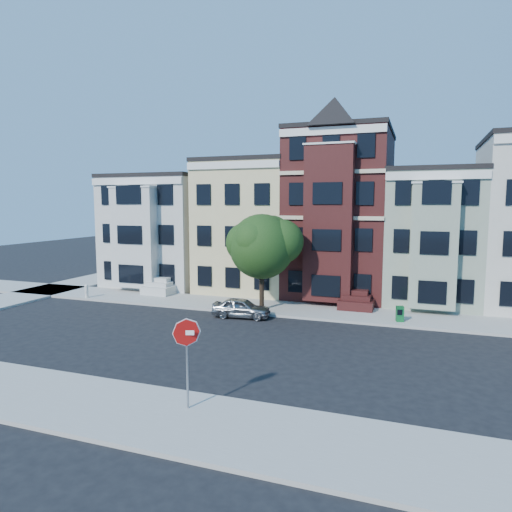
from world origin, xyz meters
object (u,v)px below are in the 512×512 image
at_px(parked_car, 241,308).
at_px(fire_hydrant, 87,292).
at_px(street_tree, 262,251).
at_px(stop_sign, 187,358).
at_px(newspaper_box, 400,314).

relative_size(parked_car, fire_hydrant, 4.59).
xyz_separation_m(street_tree, stop_sign, (2.32, -14.31, -2.07)).
xyz_separation_m(newspaper_box, stop_sign, (-6.19, -14.18, 1.28)).
xyz_separation_m(street_tree, newspaper_box, (8.51, -0.13, -3.35)).
distance_m(fire_hydrant, stop_sign, 20.67).
height_order(street_tree, parked_car, street_tree).
bearing_deg(parked_car, newspaper_box, -85.00).
bearing_deg(street_tree, newspaper_box, -0.89).
bearing_deg(stop_sign, parked_car, 85.94).
height_order(street_tree, fire_hydrant, street_tree).
bearing_deg(stop_sign, newspaper_box, 48.82).
height_order(fire_hydrant, stop_sign, stop_sign).
bearing_deg(parked_car, street_tree, -25.85).
distance_m(street_tree, stop_sign, 14.65).
bearing_deg(street_tree, parked_car, -110.36).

